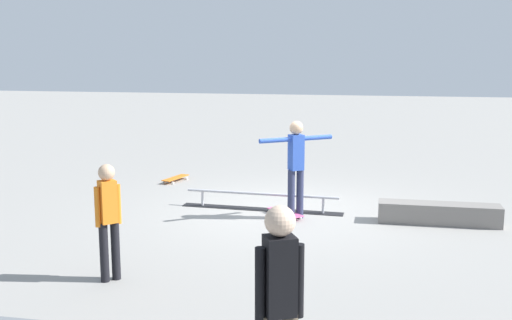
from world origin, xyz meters
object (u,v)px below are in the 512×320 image
object	(u,v)px
skate_ledge	(439,214)
grind_rail	(261,202)
bystander_black_shirt	(279,301)
skateboard_main	(285,212)
bystander_orange_shirt	(108,216)
loose_skateboard_orange	(176,178)
skater_main	(296,162)

from	to	relation	value
skate_ledge	grind_rail	bearing A→B (deg)	-6.04
grind_rail	bystander_black_shirt	distance (m)	6.43
skateboard_main	skate_ledge	bearing A→B (deg)	-134.17
skate_ledge	bystander_orange_shirt	xyz separation A→B (m)	(4.26, 3.43, 0.66)
bystander_black_shirt	loose_skateboard_orange	bearing A→B (deg)	86.88
skateboard_main	bystander_orange_shirt	bearing A→B (deg)	107.77
skater_main	skateboard_main	world-z (taller)	skater_main
bystander_black_shirt	loose_skateboard_orange	world-z (taller)	bystander_black_shirt
bystander_black_shirt	bystander_orange_shirt	distance (m)	3.53
grind_rail	bystander_black_shirt	xyz separation A→B (m)	(-1.30, 6.24, 0.83)
bystander_orange_shirt	grind_rail	bearing A→B (deg)	-152.78
grind_rail	loose_skateboard_orange	bearing A→B (deg)	-38.68
bystander_orange_shirt	skateboard_main	bearing A→B (deg)	-161.69
skater_main	grind_rail	bearing A→B (deg)	110.57
skateboard_main	bystander_orange_shirt	size ratio (longest dim) A/B	0.48
skater_main	bystander_black_shirt	size ratio (longest dim) A/B	0.98
skate_ledge	loose_skateboard_orange	size ratio (longest dim) A/B	2.39
grind_rail	bystander_orange_shirt	distance (m)	4.01
skateboard_main	bystander_orange_shirt	world-z (taller)	bystander_orange_shirt
grind_rail	skate_ledge	world-z (taller)	skate_ledge
bystander_black_shirt	loose_skateboard_orange	size ratio (longest dim) A/B	2.07
bystander_black_shirt	loose_skateboard_orange	xyz separation A→B (m)	(3.61, -8.29, -0.89)
bystander_orange_shirt	bystander_black_shirt	bearing A→B (deg)	90.44
skate_ledge	skater_main	bearing A→B (deg)	3.36
loose_skateboard_orange	skater_main	bearing A→B (deg)	-114.58
grind_rail	bystander_orange_shirt	world-z (taller)	bystander_orange_shirt
grind_rail	bystander_black_shirt	size ratio (longest dim) A/B	1.74
grind_rail	skater_main	distance (m)	1.17
bystander_orange_shirt	loose_skateboard_orange	xyz separation A→B (m)	(1.10, -5.80, -0.76)
skate_ledge	skater_main	xyz separation A→B (m)	(2.38, 0.14, 0.80)
skateboard_main	skater_main	bearing A→B (deg)	-158.89
skate_ledge	loose_skateboard_orange	bearing A→B (deg)	-23.86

